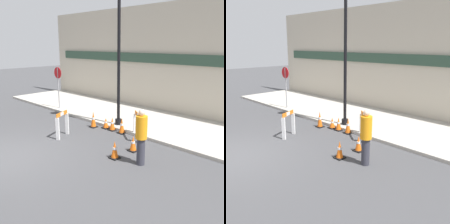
# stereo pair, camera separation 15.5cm
# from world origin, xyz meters

# --- Properties ---
(ground_plane) EXTENTS (60.00, 60.00, 0.00)m
(ground_plane) POSITION_xyz_m (0.00, 0.00, 0.00)
(ground_plane) COLOR #424244
(sidewalk_slab) EXTENTS (18.00, 3.89, 0.12)m
(sidewalk_slab) POSITION_xyz_m (0.00, 6.44, 0.06)
(sidewalk_slab) COLOR #ADA89E
(sidewalk_slab) RESTS_ON ground_plane
(storefront_facade) EXTENTS (18.00, 0.22, 5.50)m
(storefront_facade) POSITION_xyz_m (0.00, 8.46, 2.75)
(storefront_facade) COLOR #BCB29E
(storefront_facade) RESTS_ON ground_plane
(streetlamp_post) EXTENTS (0.44, 0.44, 6.40)m
(streetlamp_post) POSITION_xyz_m (0.35, 4.92, 4.16)
(streetlamp_post) COLOR black
(streetlamp_post) RESTS_ON sidewalk_slab
(stop_sign) EXTENTS (0.60, 0.06, 2.22)m
(stop_sign) POSITION_xyz_m (-4.06, 4.88, 1.60)
(stop_sign) COLOR gray
(stop_sign) RESTS_ON sidewalk_slab
(barricade_0) EXTENTS (0.43, 0.75, 1.01)m
(barricade_0) POSITION_xyz_m (-0.33, 2.47, 0.53)
(barricade_0) COLOR white
(barricade_0) RESTS_ON ground_plane
(barricade_1) EXTENTS (0.84, 0.67, 1.01)m
(barricade_1) POSITION_xyz_m (1.90, 4.35, 0.56)
(barricade_1) COLOR white
(barricade_1) RESTS_ON ground_plane
(traffic_cone_0) EXTENTS (0.30, 0.30, 0.57)m
(traffic_cone_0) POSITION_xyz_m (0.49, 4.40, 0.27)
(traffic_cone_0) COLOR black
(traffic_cone_0) RESTS_ON ground_plane
(traffic_cone_1) EXTENTS (0.30, 0.30, 0.54)m
(traffic_cone_1) POSITION_xyz_m (2.53, 3.33, 0.26)
(traffic_cone_1) COLOR black
(traffic_cone_1) RESTS_ON ground_plane
(traffic_cone_2) EXTENTS (0.30, 0.30, 0.47)m
(traffic_cone_2) POSITION_xyz_m (0.10, 4.40, 0.22)
(traffic_cone_2) COLOR black
(traffic_cone_2) RESTS_ON ground_plane
(traffic_cone_3) EXTENTS (0.30, 0.30, 0.65)m
(traffic_cone_3) POSITION_xyz_m (1.03, 4.40, 0.31)
(traffic_cone_3) COLOR black
(traffic_cone_3) RESTS_ON ground_plane
(traffic_cone_4) EXTENTS (0.30, 0.30, 0.58)m
(traffic_cone_4) POSITION_xyz_m (2.50, 2.47, 0.28)
(traffic_cone_4) COLOR black
(traffic_cone_4) RESTS_ON ground_plane
(traffic_cone_5) EXTENTS (0.30, 0.30, 0.70)m
(traffic_cone_5) POSITION_xyz_m (-0.40, 4.13, 0.34)
(traffic_cone_5) COLOR black
(traffic_cone_5) RESTS_ON ground_plane
(person_worker) EXTENTS (0.43, 0.43, 1.71)m
(person_worker) POSITION_xyz_m (3.35, 2.71, 0.92)
(person_worker) COLOR #33333D
(person_worker) RESTS_ON ground_plane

